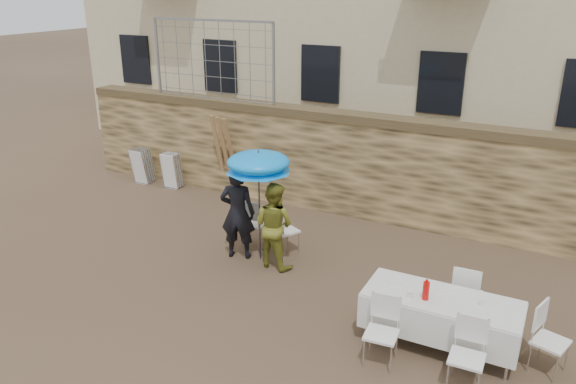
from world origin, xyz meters
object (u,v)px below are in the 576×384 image
at_px(table_chair_front_left, 381,333).
at_px(banquet_table, 442,300).
at_px(table_chair_side, 551,340).
at_px(chair_stack_left, 147,164).
at_px(umbrella, 259,166).
at_px(man_suit, 238,213).
at_px(couple_chair_left, 254,222).
at_px(woman_dress, 274,225).
at_px(couple_chair_right, 286,229).
at_px(table_chair_back, 466,293).
at_px(soda_bottle, 426,291).
at_px(table_chair_front_right, 467,357).
at_px(chair_stack_right, 175,169).

bearing_deg(table_chair_front_left, banquet_table, 46.49).
relative_size(table_chair_side, chair_stack_left, 1.04).
xyz_separation_m(umbrella, banquet_table, (3.55, -1.15, -1.08)).
bearing_deg(banquet_table, man_suit, 165.09).
height_order(umbrella, table_chair_front_left, umbrella).
distance_m(man_suit, table_chair_front_left, 3.82).
bearing_deg(banquet_table, couple_chair_left, 157.92).
distance_m(woman_dress, banquet_table, 3.37).
bearing_deg(umbrella, couple_chair_left, 131.63).
distance_m(couple_chair_right, table_chair_back, 3.54).
relative_size(soda_bottle, table_chair_front_right, 0.27).
xyz_separation_m(umbrella, chair_stack_right, (-3.83, 2.42, -1.35)).
height_order(man_suit, chair_stack_left, man_suit).
bearing_deg(woman_dress, table_chair_front_left, 152.97).
bearing_deg(soda_bottle, table_chair_front_left, -123.69).
bearing_deg(soda_bottle, table_chair_side, 8.88).
distance_m(umbrella, banquet_table, 3.88).
relative_size(table_chair_front_right, chair_stack_right, 1.04).
bearing_deg(soda_bottle, woman_dress, 158.16).
height_order(man_suit, table_chair_back, man_suit).
xyz_separation_m(couple_chair_right, table_chair_front_left, (2.65, -2.35, 0.00)).
bearing_deg(couple_chair_left, table_chair_side, 157.62).
bearing_deg(couple_chair_left, table_chair_back, 162.37).
distance_m(umbrella, table_chair_back, 3.99).
bearing_deg(woman_dress, banquet_table, 169.52).
bearing_deg(umbrella, soda_bottle, -21.24).
height_order(umbrella, table_chair_back, umbrella).
xyz_separation_m(umbrella, couple_chair_left, (-0.40, 0.45, -1.33)).
distance_m(woman_dress, table_chair_back, 3.42).
height_order(couple_chair_right, table_chair_back, same).
xyz_separation_m(banquet_table, table_chair_side, (1.40, 0.10, -0.25)).
distance_m(woman_dress, chair_stack_right, 4.90).
xyz_separation_m(table_chair_front_right, table_chair_side, (0.90, 0.85, 0.00)).
distance_m(man_suit, umbrella, 1.02).
height_order(couple_chair_right, soda_bottle, soda_bottle).
relative_size(couple_chair_left, soda_bottle, 3.69).
height_order(man_suit, couple_chair_right, man_suit).
bearing_deg(umbrella, table_chair_front_left, -32.83).
bearing_deg(woman_dress, table_chair_front_right, 161.74).
relative_size(table_chair_back, chair_stack_left, 1.04).
distance_m(couple_chair_right, table_chair_front_right, 4.42).
bearing_deg(banquet_table, table_chair_front_left, -128.66).
bearing_deg(chair_stack_right, woman_dress, -31.12).
distance_m(umbrella, table_chair_front_left, 3.75).
distance_m(soda_bottle, chair_stack_right, 8.10).
bearing_deg(chair_stack_right, chair_stack_left, 180.00).
xyz_separation_m(umbrella, table_chair_side, (4.95, -1.05, -1.33)).
height_order(table_chair_side, chair_stack_right, table_chair_side).
xyz_separation_m(woman_dress, table_chair_side, (4.60, -0.95, -0.31)).
xyz_separation_m(table_chair_side, chair_stack_left, (-9.68, 3.48, -0.02)).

